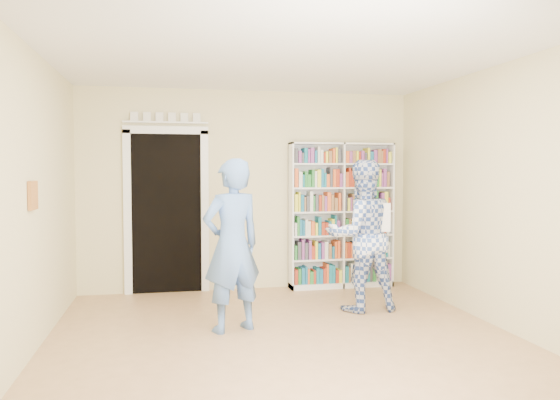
% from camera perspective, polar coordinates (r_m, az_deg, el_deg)
% --- Properties ---
extents(floor, '(5.00, 5.00, 0.00)m').
position_cam_1_polar(floor, '(5.23, 0.88, -14.89)').
color(floor, '#A67A50').
rests_on(floor, ground).
extents(ceiling, '(5.00, 5.00, 0.00)m').
position_cam_1_polar(ceiling, '(5.10, 0.91, 15.37)').
color(ceiling, white).
rests_on(ceiling, wall_back).
extents(wall_back, '(4.50, 0.00, 4.50)m').
position_cam_1_polar(wall_back, '(7.44, -3.28, 1.01)').
color(wall_back, beige).
rests_on(wall_back, floor).
extents(wall_left, '(0.00, 5.00, 5.00)m').
position_cam_1_polar(wall_left, '(5.01, -25.12, -0.23)').
color(wall_left, beige).
rests_on(wall_left, floor).
extents(wall_right, '(0.00, 5.00, 5.00)m').
position_cam_1_polar(wall_right, '(5.90, 22.76, 0.26)').
color(wall_right, beige).
rests_on(wall_right, floor).
extents(bookshelf, '(1.45, 0.27, 2.00)m').
position_cam_1_polar(bookshelf, '(7.60, 6.42, -1.53)').
color(bookshelf, white).
rests_on(bookshelf, floor).
extents(doorway, '(1.10, 0.08, 2.43)m').
position_cam_1_polar(doorway, '(7.35, -11.76, -0.40)').
color(doorway, black).
rests_on(doorway, floor).
extents(wall_art, '(0.03, 0.25, 0.25)m').
position_cam_1_polar(wall_art, '(5.20, -24.41, 0.44)').
color(wall_art, brown).
rests_on(wall_art, wall_left).
extents(man_blue, '(0.74, 0.62, 1.74)m').
position_cam_1_polar(man_blue, '(5.50, -5.04, -4.74)').
color(man_blue, '#557CBF').
rests_on(man_blue, floor).
extents(man_plaid, '(0.86, 0.68, 1.74)m').
position_cam_1_polar(man_plaid, '(6.37, 8.52, -3.69)').
color(man_plaid, '#33509D').
rests_on(man_plaid, floor).
extents(paper_sheet, '(0.23, 0.06, 0.32)m').
position_cam_1_polar(paper_sheet, '(6.24, 10.44, -1.80)').
color(paper_sheet, white).
rests_on(paper_sheet, man_plaid).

